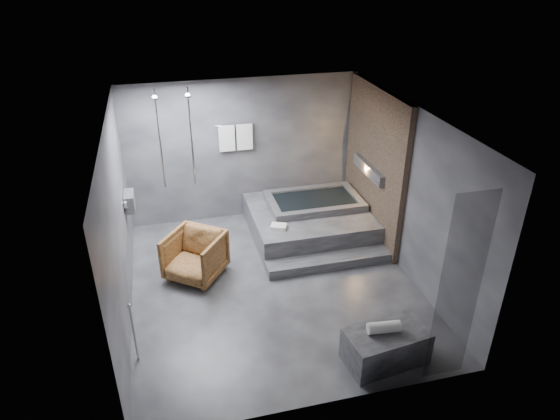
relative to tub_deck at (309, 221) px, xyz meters
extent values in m
plane|color=#2C2C2E|center=(-1.05, -1.45, -0.25)|extent=(5.00, 5.00, 0.00)
cube|color=#494A4C|center=(-1.05, -1.45, 2.55)|extent=(4.50, 5.00, 0.04)
cube|color=#36363B|center=(-1.05, 1.05, 1.15)|extent=(4.50, 0.04, 2.80)
cube|color=#36363B|center=(-1.05, -3.95, 1.15)|extent=(4.50, 0.04, 2.80)
cube|color=#36363B|center=(-3.30, -1.45, 1.15)|extent=(0.04, 5.00, 2.80)
cube|color=#36363B|center=(1.20, -1.45, 1.15)|extent=(0.04, 5.00, 2.80)
cube|color=#957457|center=(1.14, -0.20, 1.15)|extent=(0.10, 2.40, 2.78)
cube|color=#FF9938|center=(1.06, -0.20, 1.05)|extent=(0.14, 1.20, 0.20)
cube|color=slate|center=(-3.21, -0.05, 0.85)|extent=(0.16, 0.42, 0.30)
imported|color=beige|center=(-3.20, -0.15, 0.80)|extent=(0.08, 0.08, 0.21)
imported|color=beige|center=(-3.20, 0.05, 0.78)|extent=(0.07, 0.07, 0.15)
cylinder|color=silver|center=(-2.05, 0.60, 1.65)|extent=(0.04, 0.04, 1.80)
cylinder|color=silver|center=(-2.60, 0.60, 1.65)|extent=(0.04, 0.04, 1.80)
cylinder|color=silver|center=(-1.20, 0.99, 1.70)|extent=(0.75, 0.02, 0.02)
cube|color=white|center=(-1.37, 0.97, 1.45)|extent=(0.30, 0.06, 0.50)
cube|color=white|center=(-1.03, 0.97, 1.45)|extent=(0.30, 0.06, 0.50)
cylinder|color=silver|center=(-3.20, -2.65, 0.20)|extent=(0.04, 0.04, 0.90)
cube|color=black|center=(0.60, -3.90, 1.10)|extent=(0.55, 0.01, 2.60)
cube|color=#313133|center=(0.00, 0.00, 0.00)|extent=(2.20, 2.00, 0.50)
cube|color=#313133|center=(0.00, -1.18, -0.16)|extent=(2.20, 0.36, 0.18)
cube|color=#2E2E30|center=(0.00, -3.46, -0.01)|extent=(1.13, 0.72, 0.48)
imported|color=#4B2B12|center=(-2.25, -0.91, 0.15)|extent=(1.20, 1.20, 0.79)
cylinder|color=silver|center=(-0.05, -3.44, 0.31)|extent=(0.44, 0.20, 0.15)
cube|color=white|center=(-0.74, -0.54, 0.29)|extent=(0.33, 0.29, 0.07)
camera|label=1|loc=(-2.56, -7.94, 4.66)|focal=32.00mm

